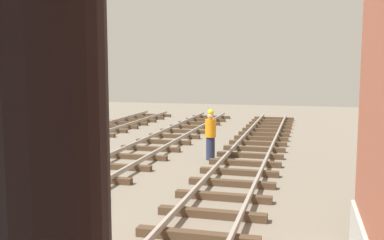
{
  "coord_description": "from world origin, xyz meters",
  "views": [
    {
      "loc": [
        3.34,
        0.12,
        3.4
      ],
      "look_at": [
        0.1,
        12.66,
        1.85
      ],
      "focal_mm": 41.7,
      "sensor_mm": 36.0,
      "label": 1
    }
  ],
  "objects": [
    {
      "name": "utility_pole_far",
      "position": [
        -12.25,
        23.16,
        4.25
      ],
      "size": [
        1.8,
        0.24,
        8.11
      ],
      "color": "brown",
      "rests_on": "ground"
    },
    {
      "name": "track_worker_foreground",
      "position": [
        -0.03,
        15.9,
        0.93
      ],
      "size": [
        0.4,
        0.4,
        1.87
      ],
      "color": "#262D4C",
      "rests_on": "ground"
    }
  ]
}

